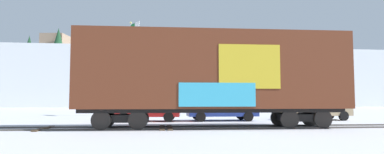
% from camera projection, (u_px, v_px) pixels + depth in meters
% --- Properties ---
extents(ground_plane, '(260.00, 260.00, 0.00)m').
position_uv_depth(ground_plane, '(216.00, 128.00, 16.34)').
color(ground_plane, '#B2B5BC').
extents(track, '(60.02, 3.95, 0.08)m').
position_uv_depth(track, '(203.00, 127.00, 16.28)').
color(track, '#4C4742').
rests_on(track, ground_plane).
extents(freight_car, '(13.35, 3.26, 4.99)m').
position_uv_depth(freight_car, '(213.00, 72.00, 16.51)').
color(freight_car, '#5B2B19').
rests_on(freight_car, ground_plane).
extents(flagpole, '(0.91, 1.55, 8.25)m').
position_uv_depth(flagpole, '(132.00, 52.00, 28.22)').
color(flagpole, silver).
rests_on(flagpole, ground_plane).
extents(hillside, '(131.99, 42.77, 16.08)m').
position_uv_depth(hillside, '(166.00, 82.00, 81.34)').
color(hillside, silver).
rests_on(hillside, ground_plane).
extents(parked_car_red, '(4.31, 2.23, 1.62)m').
position_uv_depth(parked_car_red, '(147.00, 109.00, 21.41)').
color(parked_car_red, '#B21E1E').
rests_on(parked_car_red, ground_plane).
extents(parked_car_blue, '(4.60, 2.03, 1.54)m').
position_uv_depth(parked_car_blue, '(222.00, 109.00, 21.94)').
color(parked_car_blue, navy).
rests_on(parked_car_blue, ground_plane).
extents(parked_car_tan, '(4.48, 1.98, 1.65)m').
position_uv_depth(parked_car_tan, '(315.00, 108.00, 22.62)').
color(parked_car_tan, '#9E8966').
rests_on(parked_car_tan, ground_plane).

